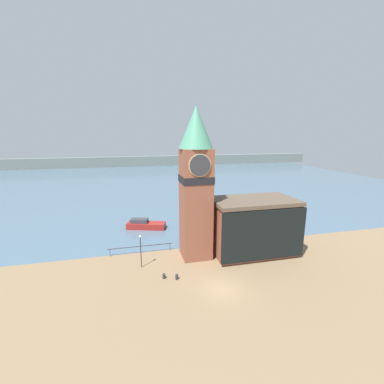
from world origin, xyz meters
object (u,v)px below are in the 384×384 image
boat_near (145,225)px  mooring_bollard_near (177,276)px  lamp_post (141,245)px  clock_tower (196,181)px  pier_building (253,226)px  mooring_bollard_far (164,276)px

boat_near → mooring_bollard_near: boat_near is taller
lamp_post → boat_near: bearing=84.8°
clock_tower → pier_building: 10.38m
mooring_bollard_near → lamp_post: lamp_post is taller
pier_building → mooring_bollard_near: bearing=-159.0°
clock_tower → mooring_bollard_near: size_ratio=27.28×
clock_tower → mooring_bollard_far: (-4.97, -4.71, -10.09)m
pier_building → boat_near: 19.41m
pier_building → lamp_post: bearing=-177.4°
mooring_bollard_near → lamp_post: bearing=135.6°
clock_tower → mooring_bollard_far: clock_tower is taller
pier_building → mooring_bollard_near: size_ratio=15.89×
clock_tower → boat_near: 16.71m
pier_building → boat_near: (-14.12, 12.94, -3.19)m
clock_tower → boat_near: (-6.13, 12.09, -9.77)m
clock_tower → mooring_bollard_far: size_ratio=30.27×
mooring_bollard_far → boat_near: bearing=94.0°
boat_near → mooring_bollard_far: size_ratio=10.74×
pier_building → boat_near: size_ratio=1.64×
boat_near → mooring_bollard_near: bearing=-64.5°
mooring_bollard_far → lamp_post: (-2.41, 3.16, 2.61)m
pier_building → boat_near: bearing=137.5°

